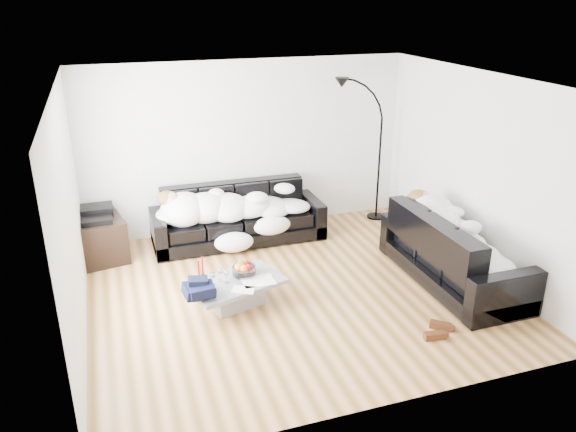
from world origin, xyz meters
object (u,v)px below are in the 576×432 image
object	(u,v)px
sleeper_back	(238,202)
candle_left	(199,271)
candle_right	(203,267)
wine_glass_b	(213,278)
sleeper_right	(456,234)
floor_lamp	(379,158)
av_cabinet	(100,237)
shoes	(437,331)
stereo	(97,213)
coffee_table	(236,293)
fruit_bowl	(244,268)
sofa_right	(454,249)
wine_glass_a	(220,274)
wine_glass_c	(227,277)
sofa_back	(238,215)

from	to	relation	value
sleeper_back	candle_left	world-z (taller)	sleeper_back
candle_right	wine_glass_b	bearing A→B (deg)	-71.94
sleeper_right	floor_lamp	distance (m)	2.32
sleeper_back	av_cabinet	bearing A→B (deg)	176.88
shoes	av_cabinet	distance (m)	4.71
candle_right	stereo	xyz separation A→B (m)	(-1.16, 1.65, 0.22)
wine_glass_b	floor_lamp	distance (m)	3.78
candle_left	stereo	world-z (taller)	stereo
coffee_table	shoes	bearing A→B (deg)	-33.78
wine_glass_b	shoes	distance (m)	2.60
fruit_bowl	coffee_table	bearing A→B (deg)	-136.37
sofa_right	sleeper_back	size ratio (longest dim) A/B	1.03
candle_left	stereo	bearing A→B (deg)	122.61
wine_glass_a	wine_glass_c	bearing A→B (deg)	-56.31
wine_glass_c	sleeper_back	bearing A→B (deg)	71.95
sofa_back	shoes	xyz separation A→B (m)	(1.47, -3.14, -0.37)
sofa_right	wine_glass_b	size ratio (longest dim) A/B	14.15
sofa_right	shoes	bearing A→B (deg)	140.37
candle_left	shoes	xyz separation A→B (m)	(2.35, -1.48, -0.40)
wine_glass_b	wine_glass_a	bearing A→B (deg)	32.28
wine_glass_a	floor_lamp	size ratio (longest dim) A/B	0.08
sleeper_right	candle_right	xyz separation A→B (m)	(-3.14, 0.51, -0.20)
wine_glass_a	wine_glass_c	distance (m)	0.11
stereo	fruit_bowl	bearing A→B (deg)	-47.79
sleeper_back	candle_left	xyz separation A→B (m)	(-0.88, -1.61, -0.19)
sofa_right	candle_right	bearing A→B (deg)	80.70
candle_right	candle_left	bearing A→B (deg)	-131.66
sleeper_back	wine_glass_a	size ratio (longest dim) A/B	13.07
wine_glass_c	sofa_right	bearing A→B (deg)	-5.21
wine_glass_a	shoes	size ratio (longest dim) A/B	0.41
wine_glass_c	stereo	bearing A→B (deg)	126.19
sleeper_back	fruit_bowl	bearing A→B (deg)	-101.73
shoes	floor_lamp	world-z (taller)	floor_lamp
fruit_bowl	stereo	bearing A→B (deg)	132.87
wine_glass_c	candle_left	world-z (taller)	candle_left
candle_right	floor_lamp	xyz separation A→B (m)	(3.21, 1.78, 0.57)
sofa_back	sleeper_right	world-z (taller)	sleeper_right
sofa_right	av_cabinet	world-z (taller)	sofa_right
coffee_table	wine_glass_c	distance (m)	0.27
candle_right	stereo	bearing A→B (deg)	124.93
sleeper_back	coffee_table	xyz separation A→B (m)	(-0.48, -1.78, -0.47)
stereo	sofa_right	bearing A→B (deg)	-27.44
sleeper_back	candle_left	size ratio (longest dim) A/B	8.86
sofa_right	sleeper_right	size ratio (longest dim) A/B	1.17
coffee_table	wine_glass_c	size ratio (longest dim) A/B	6.46
fruit_bowl	candle_right	world-z (taller)	candle_right
sleeper_right	fruit_bowl	distance (m)	2.71
sofa_back	candle_right	xyz separation A→B (m)	(-0.82, -1.60, 0.04)
sofa_back	candle_left	bearing A→B (deg)	-117.91
sleeper_back	fruit_bowl	distance (m)	1.70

